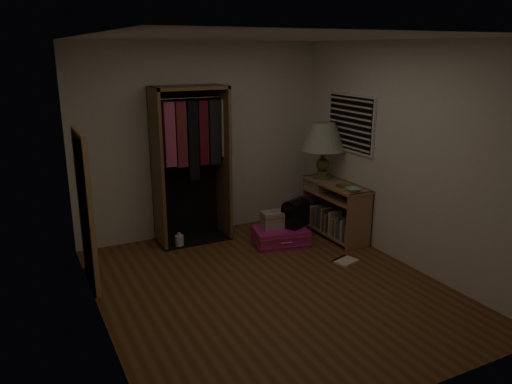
# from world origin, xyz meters

# --- Properties ---
(ground) EXTENTS (4.00, 4.00, 0.00)m
(ground) POSITION_xyz_m (0.00, 0.00, 0.00)
(ground) COLOR brown
(ground) RESTS_ON ground
(room_walls) EXTENTS (3.52, 4.02, 2.60)m
(room_walls) POSITION_xyz_m (0.08, 0.04, 1.50)
(room_walls) COLOR silver
(room_walls) RESTS_ON ground
(console_bookshelf) EXTENTS (0.42, 1.12, 0.75)m
(console_bookshelf) POSITION_xyz_m (1.53, 1.04, 0.39)
(console_bookshelf) COLOR #956B48
(console_bookshelf) RESTS_ON ground
(open_wardrobe) EXTENTS (1.04, 0.50, 2.05)m
(open_wardrobe) POSITION_xyz_m (-0.22, 1.77, 1.22)
(open_wardrobe) COLOR brown
(open_wardrobe) RESTS_ON ground
(floor_mirror) EXTENTS (0.06, 0.80, 1.70)m
(floor_mirror) POSITION_xyz_m (-1.70, 1.00, 0.85)
(floor_mirror) COLOR tan
(floor_mirror) RESTS_ON ground
(pink_suitcase) EXTENTS (0.80, 0.65, 0.22)m
(pink_suitcase) POSITION_xyz_m (0.72, 1.06, 0.11)
(pink_suitcase) COLOR #CA1876
(pink_suitcase) RESTS_ON ground
(train_case) EXTENTS (0.34, 0.26, 0.23)m
(train_case) POSITION_xyz_m (0.66, 1.14, 0.33)
(train_case) COLOR tan
(train_case) RESTS_ON pink_suitcase
(black_bag) EXTENTS (0.41, 0.35, 0.38)m
(black_bag) POSITION_xyz_m (0.94, 1.06, 0.41)
(black_bag) COLOR black
(black_bag) RESTS_ON pink_suitcase
(table_lamp) EXTENTS (0.71, 0.71, 0.77)m
(table_lamp) POSITION_xyz_m (1.54, 1.34, 1.32)
(table_lamp) COLOR #444E25
(table_lamp) RESTS_ON console_bookshelf
(brass_tray) EXTENTS (0.26, 0.26, 0.01)m
(brass_tray) POSITION_xyz_m (1.54, 0.80, 0.76)
(brass_tray) COLOR #B09243
(brass_tray) RESTS_ON console_bookshelf
(ceramic_bowl) EXTENTS (0.20, 0.20, 0.04)m
(ceramic_bowl) POSITION_xyz_m (1.49, 0.57, 0.77)
(ceramic_bowl) COLOR #9DBCA2
(ceramic_bowl) RESTS_ON console_bookshelf
(white_jug) EXTENTS (0.14, 0.14, 0.19)m
(white_jug) POSITION_xyz_m (-0.51, 1.56, 0.08)
(white_jug) COLOR silver
(white_jug) RESTS_ON ground
(floor_book) EXTENTS (0.32, 0.29, 0.03)m
(floor_book) POSITION_xyz_m (1.13, 0.21, 0.01)
(floor_book) COLOR #F4EACD
(floor_book) RESTS_ON ground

